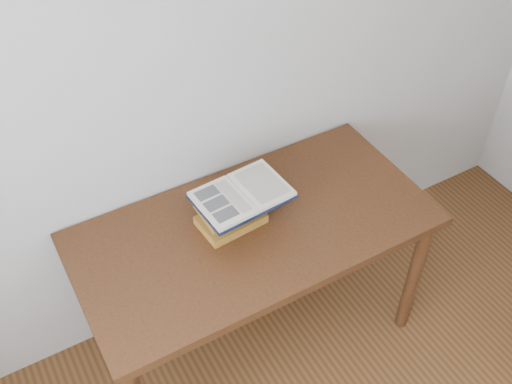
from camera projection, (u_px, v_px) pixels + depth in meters
desk at (255, 242)px, 2.42m from camera, size 1.43×0.71×0.76m
book_stack at (230, 211)px, 2.33m from camera, size 0.26×0.19×0.13m
open_book at (242, 195)px, 2.28m from camera, size 0.37×0.27×0.03m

